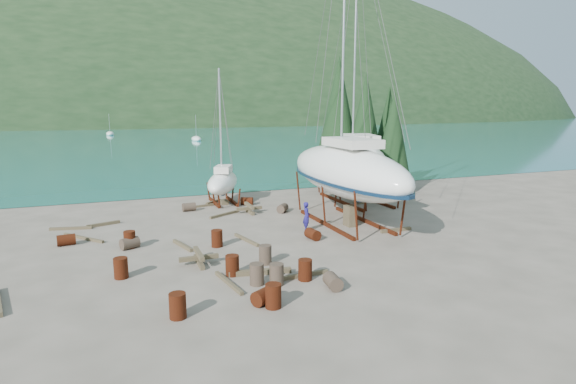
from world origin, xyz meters
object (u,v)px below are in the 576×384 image
object	(u,v)px
large_sailboat_near	(346,171)
small_sailboat_shore	(223,182)
worker	(307,217)
large_sailboat_far	(356,160)

from	to	relation	value
large_sailboat_near	small_sailboat_shore	bearing A→B (deg)	123.96
small_sailboat_shore	worker	xyz separation A→B (m)	(2.71, -9.45, -0.78)
small_sailboat_shore	large_sailboat_near	bearing A→B (deg)	-33.84
large_sailboat_far	worker	size ratio (longest dim) A/B	11.46
large_sailboat_far	small_sailboat_shore	distance (m)	10.18
large_sailboat_far	small_sailboat_shore	world-z (taller)	large_sailboat_far
large_sailboat_near	small_sailboat_shore	distance (m)	10.51
worker	large_sailboat_far	bearing A→B (deg)	-34.29
large_sailboat_far	worker	world-z (taller)	large_sailboat_far
large_sailboat_near	small_sailboat_shore	xyz separation A→B (m)	(-5.61, 8.72, -1.68)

